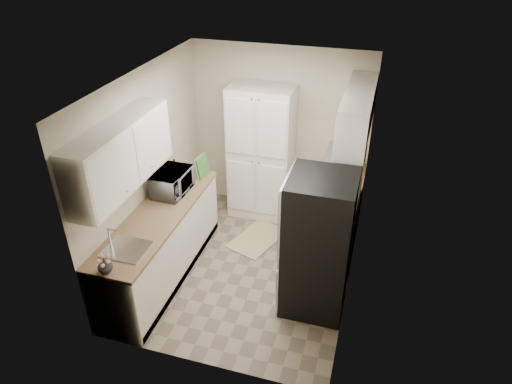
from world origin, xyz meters
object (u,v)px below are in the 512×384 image
at_px(microwave, 172,182).
at_px(toaster_oven, 346,163).
at_px(pantry_cabinet, 261,153).
at_px(electric_range, 329,232).
at_px(refrigerator, 318,245).
at_px(wine_bottle, 175,170).

distance_m(microwave, toaster_oven, 2.40).
xyz_separation_m(pantry_cabinet, microwave, (-0.82, -1.24, 0.07)).
relative_size(electric_range, refrigerator, 0.66).
bearing_deg(microwave, refrigerator, -102.14).
bearing_deg(pantry_cabinet, refrigerator, -56.54).
height_order(electric_range, microwave, microwave).
relative_size(wine_bottle, toaster_oven, 0.80).
height_order(microwave, toaster_oven, microwave).
bearing_deg(wine_bottle, microwave, -71.04).
xyz_separation_m(electric_range, microwave, (-1.99, -0.32, 0.59)).
xyz_separation_m(pantry_cabinet, electric_range, (1.17, -0.93, -0.52)).
distance_m(refrigerator, toaster_oven, 1.75).
xyz_separation_m(refrigerator, microwave, (-1.96, 0.48, 0.22)).
relative_size(electric_range, wine_bottle, 4.09).
relative_size(pantry_cabinet, wine_bottle, 7.25).
relative_size(refrigerator, microwave, 3.13).
relative_size(pantry_cabinet, microwave, 3.68).
distance_m(electric_range, toaster_oven, 1.08).
height_order(pantry_cabinet, refrigerator, pantry_cabinet).
bearing_deg(wine_bottle, refrigerator, -21.11).
bearing_deg(microwave, electric_range, -79.27).
distance_m(pantry_cabinet, wine_bottle, 1.31).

